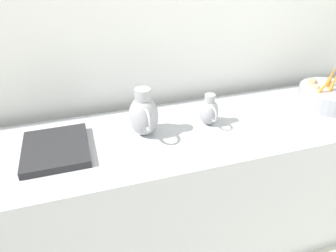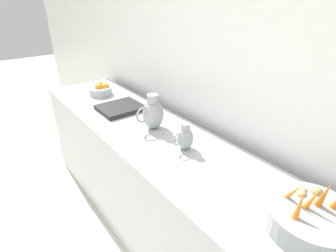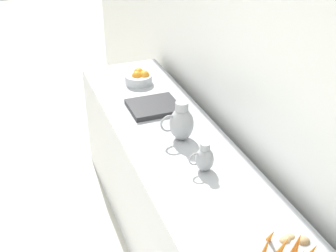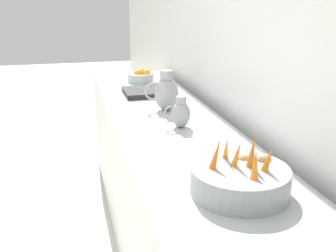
{
  "view_description": "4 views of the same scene",
  "coord_description": "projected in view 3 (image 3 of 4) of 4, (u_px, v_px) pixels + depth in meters",
  "views": [
    {
      "loc": [
        -0.23,
        -0.68,
        1.77
      ],
      "look_at": [
        -1.47,
        -0.3,
        0.97
      ],
      "focal_mm": 33.22,
      "sensor_mm": 36.0,
      "label": 1
    },
    {
      "loc": [
        -0.6,
        1.04,
        1.77
      ],
      "look_at": [
        -1.47,
        -0.11,
        1.05
      ],
      "focal_mm": 28.73,
      "sensor_mm": 36.0,
      "label": 2
    },
    {
      "loc": [
        -0.64,
        1.82,
        2.36
      ],
      "look_at": [
        -1.4,
        -0.22,
        1.11
      ],
      "focal_mm": 48.33,
      "sensor_mm": 36.0,
      "label": 3
    },
    {
      "loc": [
        -0.97,
        1.98,
        1.59
      ],
      "look_at": [
        -1.44,
        0.1,
        0.95
      ],
      "focal_mm": 42.92,
      "sensor_mm": 36.0,
      "label": 4
    }
  ],
  "objects": [
    {
      "name": "metal_pitcher_tall",
      "position": [
        181.0,
        123.0,
        2.75
      ],
      "size": [
        0.21,
        0.15,
        0.25
      ],
      "color": "#939399",
      "rests_on": "prep_counter"
    },
    {
      "name": "metal_pitcher_short",
      "position": [
        204.0,
        158.0,
        2.48
      ],
      "size": [
        0.15,
        0.1,
        0.18
      ],
      "color": "#939399",
      "rests_on": "prep_counter"
    },
    {
      "name": "prep_counter",
      "position": [
        194.0,
        228.0,
        2.76
      ],
      "size": [
        0.65,
        3.29,
        0.89
      ],
      "primitive_type": "cube",
      "color": "#ADAFB5",
      "rests_on": "ground_plane"
    },
    {
      "name": "orange_bowl",
      "position": [
        139.0,
        78.0,
        3.5
      ],
      "size": [
        0.21,
        0.21,
        0.11
      ],
      "color": "#ADAFB5",
      "rests_on": "prep_counter"
    },
    {
      "name": "counter_sink_basin",
      "position": [
        154.0,
        107.0,
        3.14
      ],
      "size": [
        0.34,
        0.3,
        0.04
      ],
      "primitive_type": "cube",
      "color": "#232326",
      "rests_on": "prep_counter"
    }
  ]
}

